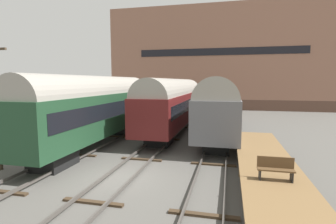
% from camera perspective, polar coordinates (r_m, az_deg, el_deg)
% --- Properties ---
extents(ground_plane, '(200.00, 200.00, 0.00)m').
position_cam_1_polar(ground_plane, '(14.04, -9.88, -13.79)').
color(ground_plane, '#56544F').
extents(track_left, '(2.60, 60.00, 0.26)m').
position_cam_1_polar(track_left, '(16.18, -24.78, -11.00)').
color(track_left, '#4C4742').
rests_on(track_left, ground).
extents(track_middle, '(2.60, 60.00, 0.26)m').
position_cam_1_polar(track_middle, '(13.99, -9.89, -13.24)').
color(track_middle, '#4C4742').
rests_on(track_middle, ground).
extents(track_right, '(2.60, 60.00, 0.26)m').
position_cam_1_polar(track_right, '(13.00, 9.07, -14.81)').
color(track_right, '#4C4742').
rests_on(track_right, ground).
extents(train_car_maroon, '(3.00, 18.34, 5.14)m').
position_cam_1_polar(train_car_maroon, '(25.89, 1.50, 2.33)').
color(train_car_maroon, black).
rests_on(train_car_maroon, ground).
extents(train_car_green, '(2.84, 16.01, 5.30)m').
position_cam_1_polar(train_car_green, '(20.37, -15.20, 1.23)').
color(train_car_green, black).
rests_on(train_car_green, ground).
extents(train_car_grey, '(3.11, 16.92, 5.19)m').
position_cam_1_polar(train_car_grey, '(23.90, 11.26, 1.87)').
color(train_car_grey, black).
rests_on(train_car_grey, ground).
extents(station_platform, '(2.70, 14.60, 0.98)m').
position_cam_1_polar(station_platform, '(14.25, 20.50, -9.99)').
color(station_platform, brown).
rests_on(station_platform, ground).
extents(bench, '(1.40, 0.40, 0.91)m').
position_cam_1_polar(bench, '(11.49, 22.37, -11.17)').
color(bench, brown).
rests_on(bench, station_platform).
extents(warehouse_building, '(39.77, 12.56, 17.96)m').
position_cam_1_polar(warehouse_building, '(52.25, 11.45, 11.05)').
color(warehouse_building, brown).
rests_on(warehouse_building, ground).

